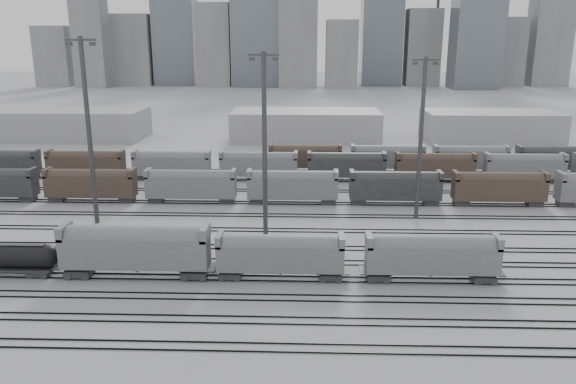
{
  "coord_description": "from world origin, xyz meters",
  "views": [
    {
      "loc": [
        10.22,
        -58.3,
        26.29
      ],
      "look_at": [
        7.49,
        24.46,
        4.0
      ],
      "focal_mm": 35.0,
      "sensor_mm": 36.0,
      "label": 1
    }
  ],
  "objects_px": {
    "hopper_car_c": "(432,254)",
    "light_mast_c": "(265,142)",
    "hopper_car_a": "(135,247)",
    "hopper_car_b": "(280,253)"
  },
  "relations": [
    {
      "from": "hopper_car_b",
      "to": "light_mast_c",
      "type": "relative_size",
      "value": 0.57
    },
    {
      "from": "hopper_car_a",
      "to": "light_mast_c",
      "type": "relative_size",
      "value": 0.67
    },
    {
      "from": "hopper_car_c",
      "to": "light_mast_c",
      "type": "xyz_separation_m",
      "value": [
        -19.72,
        14.07,
        10.05
      ]
    },
    {
      "from": "hopper_car_a",
      "to": "hopper_car_c",
      "type": "relative_size",
      "value": 1.14
    },
    {
      "from": "hopper_car_a",
      "to": "hopper_car_c",
      "type": "xyz_separation_m",
      "value": [
        33.51,
        0.0,
        -0.44
      ]
    },
    {
      "from": "light_mast_c",
      "to": "hopper_car_c",
      "type": "bearing_deg",
      "value": -35.5
    },
    {
      "from": "hopper_car_c",
      "to": "hopper_car_a",
      "type": "bearing_deg",
      "value": 180.0
    },
    {
      "from": "hopper_car_a",
      "to": "hopper_car_c",
      "type": "distance_m",
      "value": 33.52
    },
    {
      "from": "hopper_car_b",
      "to": "hopper_car_c",
      "type": "relative_size",
      "value": 0.97
    },
    {
      "from": "light_mast_c",
      "to": "hopper_car_a",
      "type": "bearing_deg",
      "value": -134.43
    }
  ]
}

